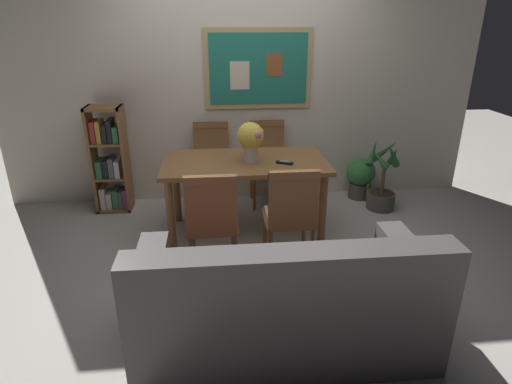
# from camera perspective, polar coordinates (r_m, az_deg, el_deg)

# --- Properties ---
(ground_plane) EXTENTS (12.00, 12.00, 0.00)m
(ground_plane) POSITION_cam_1_polar(r_m,az_deg,el_deg) (3.77, -0.30, -8.76)
(ground_plane) COLOR #B7B2A8
(wall_back_with_painting) EXTENTS (5.20, 0.14, 2.60)m
(wall_back_with_painting) POSITION_cam_1_polar(r_m,az_deg,el_deg) (4.74, -1.97, 14.48)
(wall_back_with_painting) COLOR beige
(wall_back_with_painting) RESTS_ON ground_plane
(dining_table) EXTENTS (1.50, 0.82, 0.74)m
(dining_table) POSITION_cam_1_polar(r_m,az_deg,el_deg) (3.94, -1.51, 2.88)
(dining_table) COLOR brown
(dining_table) RESTS_ON ground_plane
(dining_chair_far_left) EXTENTS (0.40, 0.41, 0.91)m
(dining_chair_far_left) POSITION_cam_1_polar(r_m,az_deg,el_deg) (4.65, -5.96, 4.54)
(dining_chair_far_left) COLOR brown
(dining_chair_far_left) RESTS_ON ground_plane
(dining_chair_far_right) EXTENTS (0.40, 0.41, 0.91)m
(dining_chair_far_right) POSITION_cam_1_polar(r_m,az_deg,el_deg) (4.71, 1.57, 4.87)
(dining_chair_far_right) COLOR brown
(dining_chair_far_right) RESTS_ON ground_plane
(dining_chair_near_right) EXTENTS (0.40, 0.41, 0.91)m
(dining_chair_near_right) POSITION_cam_1_polar(r_m,az_deg,el_deg) (3.35, 4.66, -2.63)
(dining_chair_near_right) COLOR brown
(dining_chair_near_right) RESTS_ON ground_plane
(dining_chair_near_left) EXTENTS (0.40, 0.41, 0.91)m
(dining_chair_near_left) POSITION_cam_1_polar(r_m,az_deg,el_deg) (3.26, -5.94, -3.40)
(dining_chair_near_left) COLOR brown
(dining_chair_near_left) RESTS_ON ground_plane
(leather_couch) EXTENTS (1.80, 0.84, 0.84)m
(leather_couch) POSITION_cam_1_polar(r_m,az_deg,el_deg) (2.70, 3.69, -14.95)
(leather_couch) COLOR #514C4C
(leather_couch) RESTS_ON ground_plane
(bookshelf) EXTENTS (0.36, 0.28, 1.13)m
(bookshelf) POSITION_cam_1_polar(r_m,az_deg,el_deg) (4.76, -18.96, 3.60)
(bookshelf) COLOR brown
(bookshelf) RESTS_ON ground_plane
(potted_ivy) EXTENTS (0.32, 0.32, 0.50)m
(potted_ivy) POSITION_cam_1_polar(r_m,az_deg,el_deg) (5.04, 13.86, 1.98)
(potted_ivy) COLOR #4C4742
(potted_ivy) RESTS_ON ground_plane
(potted_palm) EXTENTS (0.41, 0.39, 0.78)m
(potted_palm) POSITION_cam_1_polar(r_m,az_deg,el_deg) (4.80, 16.53, 0.89)
(potted_palm) COLOR #4C4742
(potted_palm) RESTS_ON ground_plane
(flower_vase) EXTENTS (0.24, 0.24, 0.36)m
(flower_vase) POSITION_cam_1_polar(r_m,az_deg,el_deg) (3.81, -0.73, 7.24)
(flower_vase) COLOR beige
(flower_vase) RESTS_ON dining_table
(tv_remote) EXTENTS (0.16, 0.11, 0.02)m
(tv_remote) POSITION_cam_1_polar(r_m,az_deg,el_deg) (3.82, 3.87, 3.96)
(tv_remote) COLOR black
(tv_remote) RESTS_ON dining_table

